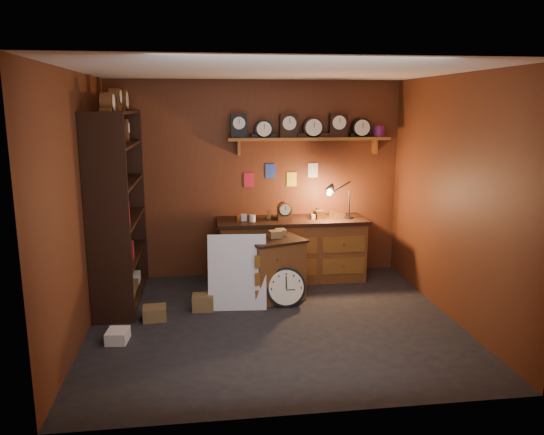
{
  "coord_description": "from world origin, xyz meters",
  "views": [
    {
      "loc": [
        -0.76,
        -5.46,
        2.36
      ],
      "look_at": [
        0.02,
        0.35,
        1.12
      ],
      "focal_mm": 35.0,
      "sensor_mm": 36.0,
      "label": 1
    }
  ],
  "objects_px": {
    "big_round_clock": "(286,287)",
    "low_cabinet": "(274,266)",
    "workbench": "(292,246)",
    "shelving_unit": "(115,200)"
  },
  "relations": [
    {
      "from": "shelving_unit",
      "to": "low_cabinet",
      "type": "bearing_deg",
      "value": -6.37
    },
    {
      "from": "shelving_unit",
      "to": "workbench",
      "type": "relative_size",
      "value": 1.27
    },
    {
      "from": "shelving_unit",
      "to": "workbench",
      "type": "distance_m",
      "value": 2.42
    },
    {
      "from": "shelving_unit",
      "to": "workbench",
      "type": "bearing_deg",
      "value": 12.47
    },
    {
      "from": "big_round_clock",
      "to": "low_cabinet",
      "type": "bearing_deg",
      "value": 109.89
    },
    {
      "from": "low_cabinet",
      "to": "big_round_clock",
      "type": "distance_m",
      "value": 0.36
    },
    {
      "from": "workbench",
      "to": "big_round_clock",
      "type": "distance_m",
      "value": 1.05
    },
    {
      "from": "workbench",
      "to": "big_round_clock",
      "type": "bearing_deg",
      "value": -103.52
    },
    {
      "from": "workbench",
      "to": "low_cabinet",
      "type": "distance_m",
      "value": 0.79
    },
    {
      "from": "shelving_unit",
      "to": "low_cabinet",
      "type": "distance_m",
      "value": 2.08
    }
  ]
}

